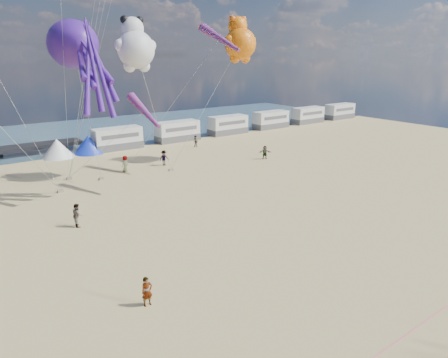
# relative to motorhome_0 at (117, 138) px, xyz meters

# --- Properties ---
(ground) EXTENTS (120.00, 120.00, 0.00)m
(ground) POSITION_rel_motorhome_0_xyz_m (-6.00, -40.00, -1.50)
(ground) COLOR #DDC47F
(ground) RESTS_ON ground
(water) EXTENTS (120.00, 120.00, 0.00)m
(water) POSITION_rel_motorhome_0_xyz_m (-6.00, 15.00, -1.48)
(water) COLOR #3B5E72
(water) RESTS_ON ground
(motorhome_0) EXTENTS (6.60, 2.50, 3.00)m
(motorhome_0) POSITION_rel_motorhome_0_xyz_m (0.00, 0.00, 0.00)
(motorhome_0) COLOR silver
(motorhome_0) RESTS_ON ground
(motorhome_1) EXTENTS (6.60, 2.50, 3.00)m
(motorhome_1) POSITION_rel_motorhome_0_xyz_m (9.50, 0.00, 0.00)
(motorhome_1) COLOR silver
(motorhome_1) RESTS_ON ground
(motorhome_2) EXTENTS (6.60, 2.50, 3.00)m
(motorhome_2) POSITION_rel_motorhome_0_xyz_m (19.00, 0.00, 0.00)
(motorhome_2) COLOR silver
(motorhome_2) RESTS_ON ground
(motorhome_3) EXTENTS (6.60, 2.50, 3.00)m
(motorhome_3) POSITION_rel_motorhome_0_xyz_m (28.50, 0.00, 0.00)
(motorhome_3) COLOR silver
(motorhome_3) RESTS_ON ground
(motorhome_4) EXTENTS (6.60, 2.50, 3.00)m
(motorhome_4) POSITION_rel_motorhome_0_xyz_m (38.00, 0.00, 0.00)
(motorhome_4) COLOR silver
(motorhome_4) RESTS_ON ground
(motorhome_5) EXTENTS (6.60, 2.50, 3.00)m
(motorhome_5) POSITION_rel_motorhome_0_xyz_m (47.50, 0.00, 0.00)
(motorhome_5) COLOR silver
(motorhome_5) RESTS_ON ground
(tent_white) EXTENTS (4.00, 4.00, 2.40)m
(tent_white) POSITION_rel_motorhome_0_xyz_m (-8.00, 0.00, -0.30)
(tent_white) COLOR white
(tent_white) RESTS_ON ground
(tent_blue) EXTENTS (4.00, 4.00, 2.40)m
(tent_blue) POSITION_rel_motorhome_0_xyz_m (-4.00, 0.00, -0.30)
(tent_blue) COLOR #1933CC
(tent_blue) RESTS_ON ground
(rope_line) EXTENTS (34.00, 0.03, 0.03)m
(rope_line) POSITION_rel_motorhome_0_xyz_m (-6.00, -45.00, -1.48)
(rope_line) COLOR #F2338C
(rope_line) RESTS_ON ground
(standing_person) EXTENTS (0.60, 0.39, 1.64)m
(standing_person) POSITION_rel_motorhome_0_xyz_m (-12.51, -35.72, -0.68)
(standing_person) COLOR tan
(standing_person) RESTS_ON ground
(beachgoer_1) EXTENTS (0.71, 0.97, 1.81)m
(beachgoer_1) POSITION_rel_motorhome_0_xyz_m (-12.39, -23.29, -0.59)
(beachgoer_1) COLOR #7F6659
(beachgoer_1) RESTS_ON ground
(beachgoer_2) EXTENTS (0.90, 0.71, 1.82)m
(beachgoer_2) POSITION_rel_motorhome_0_xyz_m (1.18, -11.46, -0.59)
(beachgoer_2) COLOR #7F6659
(beachgoer_2) RESTS_ON ground
(beachgoer_4) EXTENTS (1.05, 0.88, 1.68)m
(beachgoer_4) POSITION_rel_motorhome_0_xyz_m (12.93, -16.10, -0.66)
(beachgoer_4) COLOR #7F6659
(beachgoer_4) RESTS_ON ground
(beachgoer_6) EXTENTS (0.78, 0.65, 1.84)m
(beachgoer_6) POSITION_rel_motorhome_0_xyz_m (-3.57, -11.30, -0.58)
(beachgoer_6) COLOR #7F6659
(beachgoer_6) RESTS_ON ground
(beachgoer_7) EXTENTS (0.80, 0.96, 1.69)m
(beachgoer_7) POSITION_rel_motorhome_0_xyz_m (9.38, -5.39, -0.66)
(beachgoer_7) COLOR #7F6659
(beachgoer_7) RESTS_ON ground
(sandbag_a) EXTENTS (0.50, 0.35, 0.22)m
(sandbag_a) POSITION_rel_motorhome_0_xyz_m (-11.39, -14.23, -1.39)
(sandbag_a) COLOR gray
(sandbag_a) RESTS_ON ground
(sandbag_b) EXTENTS (0.50, 0.35, 0.22)m
(sandbag_b) POSITION_rel_motorhome_0_xyz_m (-6.84, -12.66, -1.39)
(sandbag_b) COLOR gray
(sandbag_b) RESTS_ON ground
(sandbag_c) EXTENTS (0.50, 0.35, 0.22)m
(sandbag_c) POSITION_rel_motorhome_0_xyz_m (0.72, -13.95, -1.39)
(sandbag_c) COLOR gray
(sandbag_c) RESTS_ON ground
(sandbag_d) EXTENTS (0.50, 0.35, 0.22)m
(sandbag_d) POSITION_rel_motorhome_0_xyz_m (-3.35, -10.77, -1.39)
(sandbag_d) COLOR gray
(sandbag_d) RESTS_ON ground
(sandbag_e) EXTENTS (0.50, 0.35, 0.22)m
(sandbag_e) POSITION_rel_motorhome_0_xyz_m (-9.55, -10.51, -1.39)
(sandbag_e) COLOR gray
(sandbag_e) RESTS_ON ground
(kite_octopus_purple) EXTENTS (5.54, 10.09, 10.94)m
(kite_octopus_purple) POSITION_rel_motorhome_0_xyz_m (-8.24, -12.37, 12.03)
(kite_octopus_purple) COLOR #471B8F
(kite_panda) EXTENTS (5.02, 4.80, 6.29)m
(kite_panda) POSITION_rel_motorhome_0_xyz_m (-2.67, -14.07, 11.56)
(kite_panda) COLOR silver
(kite_teddy_orange) EXTENTS (5.68, 5.53, 6.27)m
(kite_teddy_orange) POSITION_rel_motorhome_0_xyz_m (10.32, -14.18, 12.26)
(kite_teddy_orange) COLOR orange
(windsock_mid) EXTENTS (2.21, 5.75, 5.67)m
(windsock_mid) POSITION_rel_motorhome_0_xyz_m (5.64, -16.68, 12.70)
(windsock_mid) COLOR red
(windsock_right) EXTENTS (1.56, 5.15, 5.07)m
(windsock_right) POSITION_rel_motorhome_0_xyz_m (-4.06, -18.22, 6.08)
(windsock_right) COLOR red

